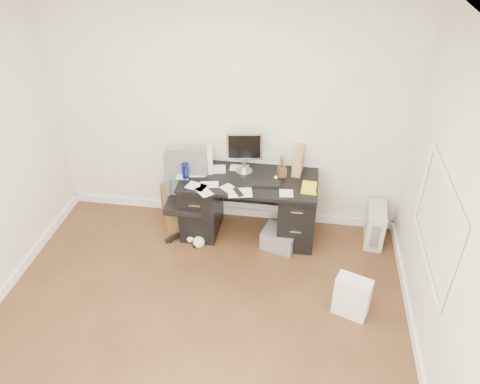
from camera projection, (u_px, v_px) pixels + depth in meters
The scene contains 18 objects.
ground at pixel (191, 343), 4.21m from camera, with size 4.00×4.00×0.00m, color #442916.
room_shell at pixel (182, 188), 3.31m from camera, with size 4.02×4.02×2.71m.
desk at pixel (249, 205), 5.31m from camera, with size 1.50×0.70×0.75m.
loose_papers at pixel (230, 180), 5.09m from camera, with size 1.10×0.60×0.00m, color white, non-canonical shape.
lcd_monitor at pixel (244, 153), 5.10m from camera, with size 0.39×0.22×0.50m, color #B1B0B5, non-canonical shape.
keyboard at pixel (262, 183), 5.02m from camera, with size 0.40×0.14×0.02m, color black.
computer_mouse at pixel (276, 178), 5.08m from camera, with size 0.06×0.06×0.06m, color #B1B0B5.
travel_mug at pixel (185, 171), 5.08m from camera, with size 0.08×0.08×0.18m, color #152495.
white_binder at pixel (210, 159), 5.20m from camera, with size 0.11×0.23×0.27m, color silver.
magazine_file at pixel (298, 160), 5.15m from camera, with size 0.13×0.25×0.30m, color #9E754C.
pen_cup at pixel (282, 166), 5.09m from camera, with size 0.11×0.11×0.25m, color #563318, non-canonical shape.
yellow_book at pixel (310, 188), 4.93m from camera, with size 0.16×0.21×0.04m, color yellow.
paper_remote at pixel (240, 192), 4.88m from camera, with size 0.25×0.20×0.02m, color white, non-canonical shape.
office_chair at pixel (186, 199), 5.24m from camera, with size 0.56×0.56×0.98m, color #545754, non-canonical shape.
pc_tower at pixel (375, 225), 5.29m from camera, with size 0.20×0.44×0.44m, color beige.
shopping_bag at pixel (352, 297), 4.38m from camera, with size 0.32×0.23×0.44m, color white.
wicker_basket at pixel (183, 208), 5.56m from camera, with size 0.45×0.45×0.45m, color #4B2A16.
desk_printer at pixel (279, 238), 5.27m from camera, with size 0.37×0.30×0.22m, color slate.
Camera 1 is at (0.85, -2.64, 3.48)m, focal length 35.00 mm.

